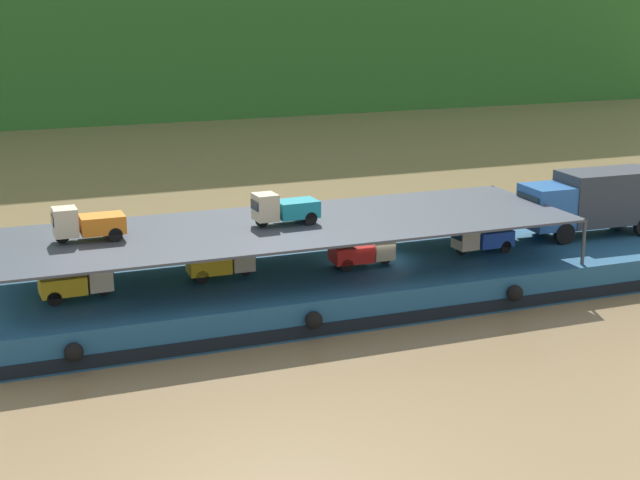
% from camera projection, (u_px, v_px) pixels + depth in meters
% --- Properties ---
extents(ground_plane, '(400.00, 400.00, 0.00)m').
position_uv_depth(ground_plane, '(372.00, 294.00, 41.32)').
color(ground_plane, olive).
extents(cargo_barge, '(33.41, 8.96, 1.50)m').
position_uv_depth(cargo_barge, '(373.00, 278.00, 41.10)').
color(cargo_barge, navy).
rests_on(cargo_barge, ground).
extents(covered_lorry, '(7.91, 2.49, 3.10)m').
position_uv_depth(covered_lorry, '(594.00, 201.00, 44.86)').
color(covered_lorry, '#285BA3').
rests_on(covered_lorry, cargo_barge).
extents(cargo_rack, '(24.21, 7.62, 2.00)m').
position_uv_depth(cargo_rack, '(291.00, 226.00, 39.08)').
color(cargo_rack, '#383D47').
rests_on(cargo_rack, cargo_barge).
extents(mini_truck_lower_stern, '(2.77, 1.26, 1.38)m').
position_uv_depth(mini_truck_lower_stern, '(77.00, 281.00, 35.82)').
color(mini_truck_lower_stern, gold).
rests_on(mini_truck_lower_stern, cargo_barge).
extents(mini_truck_lower_aft, '(2.77, 1.25, 1.38)m').
position_uv_depth(mini_truck_lower_aft, '(222.00, 262.00, 38.42)').
color(mini_truck_lower_aft, gold).
rests_on(mini_truck_lower_aft, cargo_barge).
extents(mini_truck_lower_mid, '(2.77, 1.25, 1.38)m').
position_uv_depth(mini_truck_lower_mid, '(363.00, 251.00, 40.00)').
color(mini_truck_lower_mid, red).
rests_on(mini_truck_lower_mid, cargo_barge).
extents(mini_truck_lower_fore, '(2.78, 1.28, 1.38)m').
position_uv_depth(mini_truck_lower_fore, '(481.00, 238.00, 42.11)').
color(mini_truck_lower_fore, '#1E47B7').
rests_on(mini_truck_lower_fore, cargo_barge).
extents(mini_truck_upper_stern, '(2.74, 1.20, 1.38)m').
position_uv_depth(mini_truck_upper_stern, '(87.00, 224.00, 36.39)').
color(mini_truck_upper_stern, orange).
rests_on(mini_truck_upper_stern, cargo_rack).
extents(mini_truck_upper_mid, '(2.78, 1.28, 1.38)m').
position_uv_depth(mini_truck_upper_mid, '(284.00, 208.00, 38.89)').
color(mini_truck_upper_mid, teal).
rests_on(mini_truck_upper_mid, cargo_rack).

